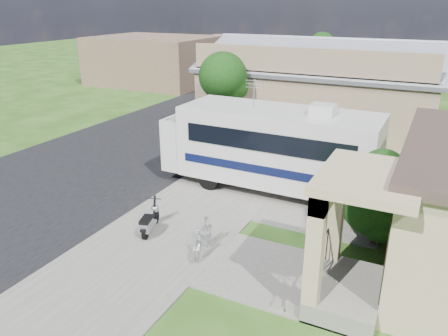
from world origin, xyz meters
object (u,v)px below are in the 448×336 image
at_px(scooter, 149,221).
at_px(pickup_truck, 218,106).
at_px(garden_hose, 311,266).
at_px(motorhome, 270,145).
at_px(van, 256,84).
at_px(bicycle, 203,239).
at_px(shrub, 382,197).

height_order(scooter, pickup_truck, pickup_truck).
distance_m(scooter, garden_hose, 5.10).
bearing_deg(motorhome, van, 114.74).
bearing_deg(bicycle, motorhome, 80.05).
bearing_deg(scooter, garden_hose, -13.21).
xyz_separation_m(scooter, garden_hose, (5.07, 0.36, -0.36)).
height_order(shrub, scooter, shrub).
height_order(motorhome, scooter, motorhome).
bearing_deg(garden_hose, shrub, 58.46).
distance_m(bicycle, garden_hose, 3.11).
bearing_deg(shrub, bicycle, -147.12).
bearing_deg(garden_hose, bicycle, -168.45).
relative_size(motorhome, van, 1.30).
bearing_deg(motorhome, garden_hose, -56.28).
xyz_separation_m(motorhome, van, (-7.30, 16.30, -0.87)).
relative_size(motorhome, shrub, 2.72).
height_order(bicycle, pickup_truck, pickup_truck).
relative_size(scooter, pickup_truck, 0.24).
distance_m(shrub, van, 22.03).
xyz_separation_m(shrub, scooter, (-6.43, -2.58, -1.09)).
relative_size(motorhome, bicycle, 5.02).
bearing_deg(shrub, van, 121.96).
height_order(shrub, garden_hose, shrub).
distance_m(motorhome, shrub, 4.97).
relative_size(bicycle, garden_hose, 4.28).
xyz_separation_m(shrub, van, (-11.66, 18.68, -0.62)).
distance_m(shrub, scooter, 7.02).
xyz_separation_m(shrub, garden_hose, (-1.36, -2.21, -1.44)).
bearing_deg(garden_hose, pickup_truck, 126.28).
distance_m(pickup_truck, van, 7.82).
bearing_deg(bicycle, scooter, 163.28).
relative_size(pickup_truck, garden_hose, 16.18).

